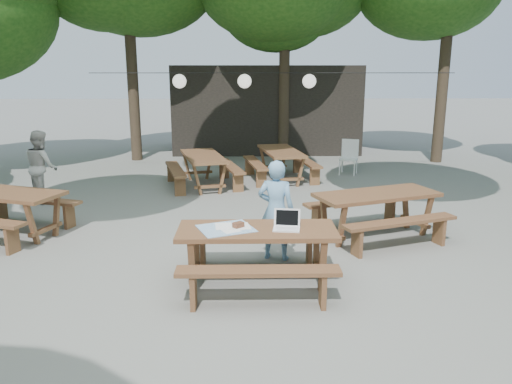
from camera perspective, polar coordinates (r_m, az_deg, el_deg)
The scene contains 13 objects.
ground at distance 7.11m, azimuth 0.23°, elevation -8.44°, with size 80.00×80.00×0.00m, color slate.
pavilion at distance 17.13m, azimuth 1.13°, elevation 9.57°, with size 6.00×3.00×2.80m, color black.
main_picnic_table at distance 6.41m, azimuth 0.12°, elevation -7.27°, with size 2.00×1.58×0.75m.
picnic_table_nw at distance 9.25m, azimuth -26.78°, elevation -2.11°, with size 2.32×2.12×0.75m.
picnic_table_ne at distance 8.39m, azimuth 13.53°, elevation -2.50°, with size 2.32×2.13×0.75m.
picnic_table_far_w at distance 11.74m, azimuth -6.01°, elevation 2.48°, with size 2.01×2.24×0.75m.
picnic_table_far_e at distance 12.43m, azimuth 2.85°, elevation 3.17°, with size 1.88×2.14×0.75m.
woman at distance 7.16m, azimuth 2.30°, elevation -2.09°, with size 0.53×0.35×1.46m, color #6EA0C9.
second_person at distance 11.22m, azimuth -23.31°, elevation 2.73°, with size 0.72×0.56×1.49m, color silver.
plastic_chair at distance 13.33m, azimuth 10.51°, elevation 3.12°, with size 0.57×0.57×0.90m.
laptop at distance 6.28m, azimuth 3.53°, elevation -3.65°, with size 0.36×0.30×0.24m.
tabletop_clutter at distance 6.29m, azimuth -3.14°, elevation -4.09°, with size 0.81×0.75×0.08m.
paper_lanterns at distance 12.57m, azimuth -1.26°, elevation 12.56°, with size 9.00×0.34×0.38m.
Camera 1 is at (-0.15, -6.57, 2.71)m, focal length 35.00 mm.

